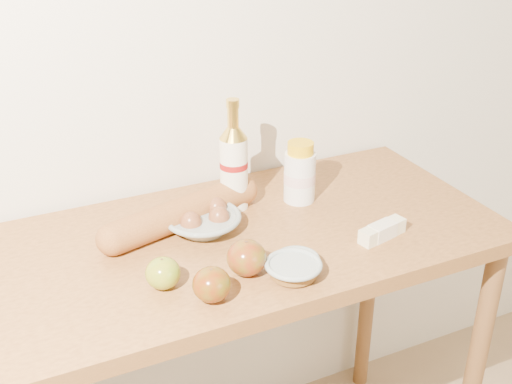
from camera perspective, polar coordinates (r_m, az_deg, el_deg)
back_wall at (r=1.67m, az=-5.41°, el=13.78°), size 3.50×0.02×2.60m
table at (r=1.60m, az=-0.46°, el=-7.38°), size 1.20×0.60×0.90m
bourbon_bottle at (r=1.59m, az=-1.99°, el=2.41°), size 0.09×0.09×0.29m
cream_bottle at (r=1.65m, az=3.91°, el=1.63°), size 0.11×0.11×0.16m
egg_bowl at (r=1.53m, az=-4.79°, el=-2.47°), size 0.19×0.19×0.06m
baguette at (r=1.54m, az=-6.57°, el=-1.88°), size 0.45×0.19×0.07m
apple_yellowgreen at (r=1.34m, az=-8.27°, el=-7.15°), size 0.09×0.09×0.07m
apple_redgreen_front at (r=1.29m, az=-3.96°, el=-8.21°), size 0.08×0.08×0.07m
apple_redgreen_right at (r=1.36m, az=-0.85°, el=-5.86°), size 0.11×0.11×0.08m
sugar_bowl at (r=1.36m, az=3.33°, el=-6.83°), size 0.13×0.13×0.04m
syrup_bowl at (r=1.39m, az=3.65°, el=-6.24°), size 0.12×0.12×0.03m
butter_stick at (r=1.53m, az=11.16°, el=-3.42°), size 0.13×0.06×0.04m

